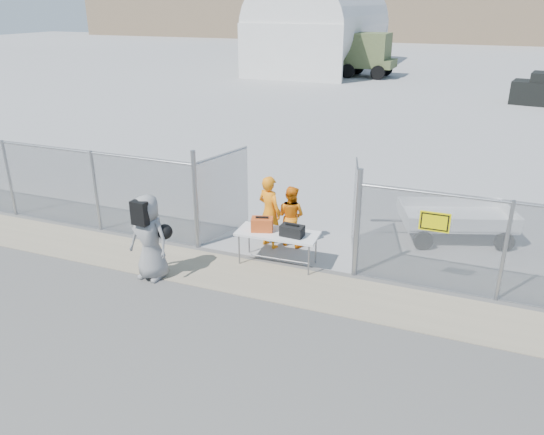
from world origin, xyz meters
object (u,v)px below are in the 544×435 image
at_px(security_worker_left, 269,212).
at_px(utility_trailer, 456,222).
at_px(folding_table, 278,248).
at_px(security_worker_right, 291,216).
at_px(visitor, 149,237).

height_order(security_worker_left, utility_trailer, security_worker_left).
bearing_deg(folding_table, utility_trailer, 37.31).
height_order(folding_table, security_worker_right, security_worker_right).
bearing_deg(utility_trailer, security_worker_left, -171.24).
bearing_deg(security_worker_right, folding_table, 103.12).
relative_size(folding_table, visitor, 0.97).
bearing_deg(security_worker_left, folding_table, 144.39).
relative_size(security_worker_left, security_worker_right, 1.19).
xyz_separation_m(folding_table, security_worker_left, (-0.54, 0.84, 0.52)).
xyz_separation_m(folding_table, visitor, (-2.38, -1.63, 0.57)).
height_order(security_worker_left, security_worker_right, security_worker_left).
distance_m(security_worker_left, utility_trailer, 4.90).
height_order(folding_table, visitor, visitor).
bearing_deg(utility_trailer, security_worker_right, -171.81).
xyz_separation_m(security_worker_left, utility_trailer, (4.30, 2.28, -0.48)).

